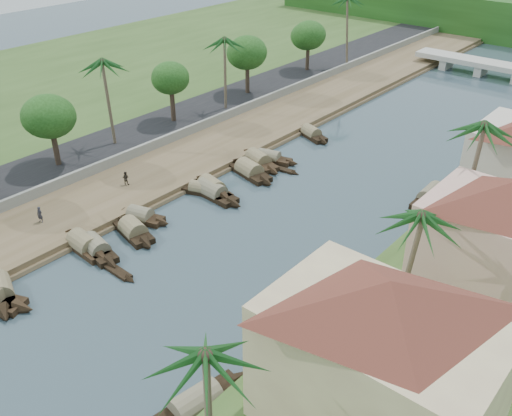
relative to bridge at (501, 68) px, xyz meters
The scene contains 36 objects.
ground 72.02m from the bridge, 90.00° to the right, with size 220.00×220.00×0.00m, color #364952.
left_bank 54.42m from the bridge, 107.10° to the right, with size 10.00×180.00×0.80m, color brown.
right_bank 55.37m from the bridge, 69.93° to the right, with size 16.00×180.00×1.20m, color #314B1E.
road 57.49m from the bridge, 115.23° to the right, with size 8.00×180.00×1.40m, color black.
retaining_wall 55.79m from the bridge, 111.23° to the right, with size 0.40×180.00×1.10m, color slate.
far_left_fill 72.84m from the bridge, 134.44° to the right, with size 45.00×220.00×1.35m, color #314B1E.
bridge is the anchor object (origin of this frame).
building_near 76.54m from the bridge, 75.61° to the right, with size 14.85×14.85×10.20m.
building_mid 61.51m from the bridge, 70.98° to the right, with size 14.11×14.11×9.70m.
sampan_3 72.96m from the bridge, 96.98° to the right, with size 7.76×2.96×2.07m.
sampan_4 73.48m from the bridge, 97.87° to the right, with size 7.89×2.22×2.22m.
sampan_5 69.09m from the bridge, 97.09° to the right, with size 7.13×3.23×2.22m.
sampan_6 67.22m from the bridge, 98.57° to the right, with size 6.59×3.23×1.97m.
sampan_7 59.71m from the bridge, 99.14° to the right, with size 6.43×3.38×1.76m.
sampan_8 58.73m from the bridge, 98.62° to the right, with size 7.75×3.51×2.32m.
sampan_9 59.17m from the bridge, 98.01° to the right, with size 8.88×2.38×2.22m.
sampan_10 50.72m from the bridge, 100.68° to the right, with size 8.24×3.93×2.23m.
sampan_11 53.17m from the bridge, 99.12° to the right, with size 8.43×3.64×2.35m.
sampan_12 49.24m from the bridge, 100.51° to the right, with size 7.59×3.12×1.84m.
sampan_13 40.57m from the bridge, 103.31° to the right, with size 7.11×3.89×1.97m.
sampan_14 79.47m from the bridge, 82.84° to the right, with size 3.05×9.10×2.17m.
sampan_15 63.86m from the bridge, 81.01° to the right, with size 4.53×7.46×2.04m.
sampan_16 45.97m from the bridge, 78.38° to the right, with size 2.05×8.87×2.16m.
canoe_1 73.35m from the bridge, 94.23° to the right, with size 5.29×0.98×0.85m.
canoe_2 49.90m from the bridge, 97.66° to the right, with size 5.23×1.32×0.75m.
palm_0 84.49m from the bridge, 79.72° to the right, with size 3.20×3.20×11.10m.
palm_1 67.52m from the bridge, 76.19° to the right, with size 3.20×3.20×10.43m.
palm_2 55.44m from the bridge, 74.04° to the right, with size 3.20×3.20×12.22m.
palm_5 63.84m from the bridge, 112.32° to the right, with size 3.20×3.20×11.14m.
palm_6 47.73m from the bridge, 117.95° to the right, with size 3.20×3.20×10.70m.
tree_2 70.36m from the bridge, 110.00° to the right, with size 5.40×5.40×7.67m.
tree_3 54.88m from the bridge, 116.05° to the right, with size 4.62×4.62×7.41m.
tree_4 42.50m from the bridge, 124.69° to the right, with size 5.47×5.47×7.95m.
tree_5 31.59m from the bridge, 140.31° to the right, with size 5.22×5.22×7.58m.
person_near 75.00m from the bridge, 102.08° to the right, with size 0.57×0.37×1.56m, color #2A2A33.
person_far 65.45m from the bridge, 103.81° to the right, with size 0.70×0.55×1.44m, color #2E2820.
Camera 1 is at (28.08, -22.86, 28.04)m, focal length 40.00 mm.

